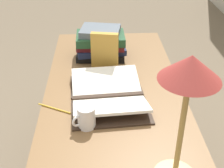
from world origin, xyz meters
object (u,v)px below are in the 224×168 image
book_stack_tall (101,43)px  reading_lamp (188,87)px  open_book (108,95)px  book_standing_upright (105,52)px  pencil (54,108)px  coffee_mug (86,117)px

book_stack_tall → reading_lamp: reading_lamp is taller
open_book → book_stack_tall: book_stack_tall is taller
open_book → reading_lamp: (0.48, 0.21, 0.35)m
open_book → book_stack_tall: size_ratio=1.59×
book_stack_tall → reading_lamp: 0.98m
book_standing_upright → pencil: bearing=-24.4°
reading_lamp → book_stack_tall: bearing=-165.6°
book_stack_tall → reading_lamp: size_ratio=0.63×
reading_lamp → book_standing_upright: bearing=-164.2°
reading_lamp → pencil: reading_lamp is taller
book_standing_upright → reading_lamp: reading_lamp is taller
reading_lamp → pencil: bearing=-132.6°
open_book → pencil: size_ratio=3.01×
book_stack_tall → coffee_mug: (0.62, -0.07, -0.04)m
book_stack_tall → pencil: book_stack_tall is taller
open_book → reading_lamp: 0.63m
open_book → reading_lamp: bearing=18.4°
open_book → coffee_mug: size_ratio=4.80×
book_standing_upright → coffee_mug: bearing=-0.9°
open_book → pencil: bearing=-77.7°
open_book → book_standing_upright: book_standing_upright is taller
reading_lamp → open_book: bearing=-157.0°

